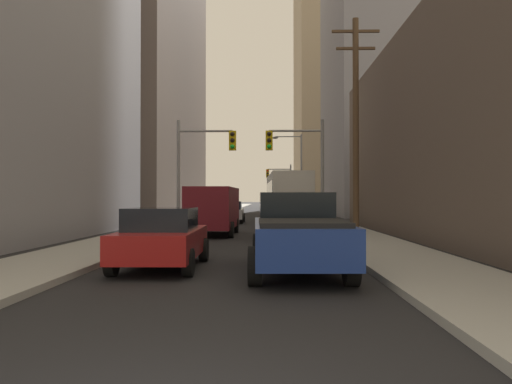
# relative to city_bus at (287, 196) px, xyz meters

# --- Properties ---
(sidewalk_left) EXTENTS (2.86, 160.00, 0.15)m
(sidewalk_left) POSITION_rel_city_bus_xyz_m (-7.06, 18.06, -1.85)
(sidewalk_left) COLOR #9E9E99
(sidewalk_left) RESTS_ON ground
(sidewalk_right) EXTENTS (2.86, 160.00, 0.15)m
(sidewalk_right) POSITION_rel_city_bus_xyz_m (2.41, 18.06, -1.85)
(sidewalk_right) COLOR #9E9E99
(sidewalk_right) RESTS_ON ground
(city_bus) EXTENTS (2.88, 11.58, 3.40)m
(city_bus) POSITION_rel_city_bus_xyz_m (0.00, 0.00, 0.00)
(city_bus) COLOR silver
(city_bus) RESTS_ON ground
(pickup_truck_blue) EXTENTS (2.20, 5.45, 1.90)m
(pickup_truck_blue) POSITION_rel_city_bus_xyz_m (-0.68, -23.21, -1.00)
(pickup_truck_blue) COLOR navy
(pickup_truck_blue) RESTS_ON ground
(cargo_van_maroon) EXTENTS (2.16, 5.26, 2.26)m
(cargo_van_maroon) POSITION_rel_city_bus_xyz_m (-3.95, -11.58, -0.64)
(cargo_van_maroon) COLOR maroon
(cargo_van_maroon) RESTS_ON ground
(sedan_red) EXTENTS (1.95, 4.23, 1.52)m
(sedan_red) POSITION_rel_city_bus_xyz_m (-4.03, -22.65, -1.16)
(sedan_red) COLOR maroon
(sedan_red) RESTS_ON ground
(sedan_grey) EXTENTS (1.95, 4.26, 1.52)m
(sedan_grey) POSITION_rel_city_bus_xyz_m (-0.75, -13.79, -1.16)
(sedan_grey) COLOR slate
(sedan_grey) RESTS_ON ground
(sedan_silver) EXTENTS (1.95, 4.24, 1.52)m
(sedan_silver) POSITION_rel_city_bus_xyz_m (-4.01, -0.19, -1.16)
(sedan_silver) COLOR #B7BABF
(sedan_silver) RESTS_ON ground
(sedan_green) EXTENTS (1.95, 4.24, 1.52)m
(sedan_green) POSITION_rel_city_bus_xyz_m (-0.62, 11.98, -1.16)
(sedan_green) COLOR #195938
(sedan_green) RESTS_ON ground
(traffic_signal_near_left) EXTENTS (3.23, 0.44, 6.00)m
(traffic_signal_near_left) POSITION_rel_city_bus_xyz_m (-4.88, -8.29, 2.09)
(traffic_signal_near_left) COLOR gray
(traffic_signal_near_left) RESTS_ON ground
(traffic_signal_near_right) EXTENTS (3.16, 0.44, 6.00)m
(traffic_signal_near_right) POSITION_rel_city_bus_xyz_m (0.27, -8.29, 2.08)
(traffic_signal_near_right) COLOR gray
(traffic_signal_near_right) RESTS_ON ground
(traffic_signal_far_right) EXTENTS (3.21, 0.44, 6.00)m
(traffic_signal_far_right) POSITION_rel_city_bus_xyz_m (0.24, 27.51, 2.09)
(traffic_signal_far_right) COLOR gray
(traffic_signal_far_right) RESTS_ON ground
(utility_pole_right) EXTENTS (2.20, 0.28, 10.09)m
(utility_pole_right) POSITION_rel_city_bus_xyz_m (2.70, -12.12, 3.39)
(utility_pole_right) COLOR brown
(utility_pole_right) RESTS_ON ground
(street_lamp_right) EXTENTS (2.73, 0.32, 7.50)m
(street_lamp_right) POSITION_rel_city_bus_xyz_m (1.24, 9.53, 2.65)
(street_lamp_right) COLOR gray
(street_lamp_right) RESTS_ON ground
(building_left_mid_office) EXTENTS (25.99, 29.88, 29.10)m
(building_left_mid_office) POSITION_rel_city_bus_xyz_m (-22.81, 17.27, 12.62)
(building_left_mid_office) COLOR #66564C
(building_left_mid_office) RESTS_ON ground
(building_right_mid_block) EXTENTS (14.15, 18.42, 28.95)m
(building_right_mid_block) POSITION_rel_city_bus_xyz_m (12.21, 16.17, 12.55)
(building_right_mid_block) COLOR #93939E
(building_right_mid_block) RESTS_ON ground
(building_right_far_highrise) EXTENTS (23.38, 24.91, 72.78)m
(building_right_far_highrise) POSITION_rel_city_bus_xyz_m (15.97, 58.45, 34.46)
(building_right_far_highrise) COLOR tan
(building_right_far_highrise) RESTS_ON ground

